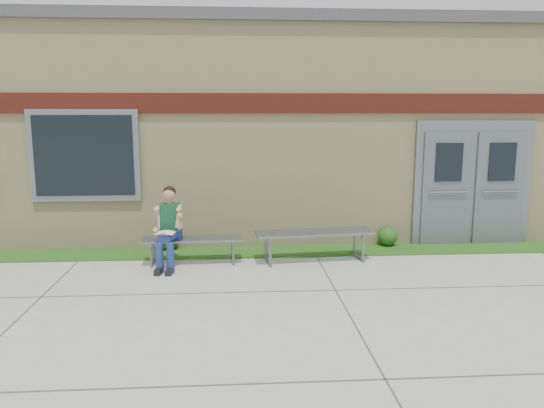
{
  "coord_description": "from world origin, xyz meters",
  "views": [
    {
      "loc": [
        -0.37,
        -6.49,
        2.46
      ],
      "look_at": [
        0.19,
        1.7,
        1.02
      ],
      "focal_mm": 35.0,
      "sensor_mm": 36.0,
      "label": 1
    }
  ],
  "objects": [
    {
      "name": "shrub_mid",
      "position": [
        -1.59,
        2.85,
        0.2
      ],
      "size": [
        0.37,
        0.37,
        0.37
      ],
      "primitive_type": "sphere",
      "color": "#234B14",
      "rests_on": "grass_strip"
    },
    {
      "name": "shrub_east",
      "position": [
        2.41,
        2.85,
        0.19
      ],
      "size": [
        0.35,
        0.35,
        0.35
      ],
      "primitive_type": "sphere",
      "color": "#234B14",
      "rests_on": "grass_strip"
    },
    {
      "name": "school_building",
      "position": [
        -0.0,
        5.99,
        2.1
      ],
      "size": [
        16.2,
        6.22,
        4.2
      ],
      "color": "beige",
      "rests_on": "ground"
    },
    {
      "name": "grass_strip",
      "position": [
        0.0,
        2.6,
        0.01
      ],
      "size": [
        16.0,
        0.8,
        0.02
      ],
      "primitive_type": "cube",
      "color": "#234B14",
      "rests_on": "ground"
    },
    {
      "name": "girl",
      "position": [
        -1.44,
        1.8,
        0.67
      ],
      "size": [
        0.47,
        0.81,
        1.29
      ],
      "rotation": [
        0.0,
        0.0,
        -0.13
      ],
      "color": "navy",
      "rests_on": "ground"
    },
    {
      "name": "bench_right",
      "position": [
        0.92,
        2.0,
        0.39
      ],
      "size": [
        1.98,
        0.73,
        0.5
      ],
      "rotation": [
        0.0,
        0.0,
        0.1
      ],
      "color": "slate",
      "rests_on": "ground"
    },
    {
      "name": "bench_left",
      "position": [
        -1.08,
        2.0,
        0.33
      ],
      "size": [
        1.65,
        0.51,
        0.42
      ],
      "rotation": [
        0.0,
        0.0,
        0.04
      ],
      "color": "slate",
      "rests_on": "ground"
    },
    {
      "name": "ground",
      "position": [
        0.0,
        0.0,
        0.0
      ],
      "size": [
        80.0,
        80.0,
        0.0
      ],
      "primitive_type": "plane",
      "color": "#9E9E99",
      "rests_on": "ground"
    }
  ]
}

